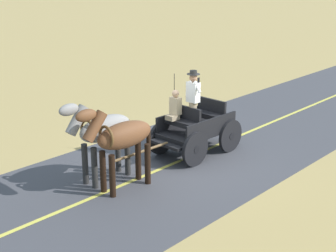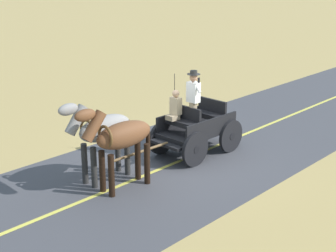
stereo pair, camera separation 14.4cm
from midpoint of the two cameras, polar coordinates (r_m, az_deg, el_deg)
ground_plane at (r=14.17m, az=2.19°, el=-3.79°), size 200.00×200.00×0.00m
road_surface at (r=14.17m, az=2.19°, el=-3.77°), size 5.63×160.00×0.01m
road_centre_stripe at (r=14.17m, az=2.19°, el=-3.75°), size 0.12×160.00×0.00m
horse_drawn_carriage at (r=14.34m, az=3.34°, el=-0.07°), size 1.48×4.51×2.50m
horse_near_side at (r=11.93m, az=-5.08°, el=-1.32°), size 0.68×2.14×2.21m
horse_off_side at (r=12.46m, az=-7.21°, el=-0.54°), size 0.56×2.13×2.21m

